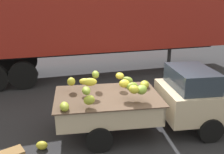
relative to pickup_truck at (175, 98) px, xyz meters
name	(u,v)px	position (x,y,z in m)	size (l,w,h in m)	color
ground	(138,132)	(-1.02, 0.01, -0.89)	(220.00, 220.00, 0.00)	#28282B
curb_strip	(84,49)	(-1.02, 10.48, -0.81)	(80.00, 0.80, 0.16)	gray
pickup_truck	(175,98)	(0.00, 0.00, 0.00)	(4.87, 2.18, 1.70)	#CCB793
semi_trailer	(104,18)	(-0.77, 5.50, 1.65)	(12.07, 2.94, 3.95)	maroon
fallen_banana_bunch_near_tailgate	(42,145)	(-3.55, -0.16, -0.79)	(0.29, 0.23, 0.19)	gold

